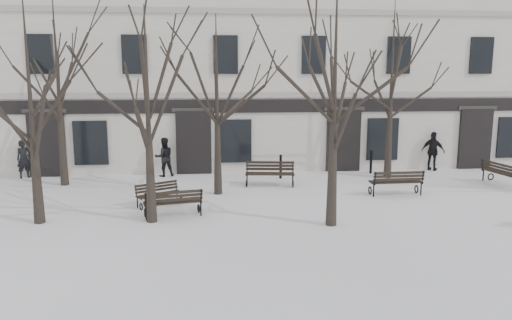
{
  "coord_description": "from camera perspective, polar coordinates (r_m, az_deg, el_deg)",
  "views": [
    {
      "loc": [
        -2.8,
        -14.84,
        4.65
      ],
      "look_at": [
        -1.1,
        3.0,
        1.47
      ],
      "focal_mm": 35.0,
      "sensor_mm": 36.0,
      "label": 1
    }
  ],
  "objects": [
    {
      "name": "pedestrian_a",
      "position": [
        24.45,
        -24.86,
        -1.85
      ],
      "size": [
        0.74,
        0.7,
        1.69
      ],
      "primitive_type": "imported",
      "rotation": [
        0.0,
        0.0,
        0.64
      ],
      "color": "black",
      "rests_on": "ground"
    },
    {
      "name": "bench_1",
      "position": [
        16.38,
        -9.45,
        -4.74
      ],
      "size": [
        1.94,
        1.05,
        0.93
      ],
      "rotation": [
        0.0,
        0.0,
        3.36
      ],
      "color": "black",
      "rests_on": "ground"
    },
    {
      "name": "bollard_a",
      "position": [
        21.98,
        2.83,
        -0.64
      ],
      "size": [
        0.14,
        0.14,
        1.07
      ],
      "color": "black",
      "rests_on": "ground"
    },
    {
      "name": "tree_4",
      "position": [
        21.79,
        -21.81,
        10.06
      ],
      "size": [
        5.51,
        5.51,
        7.87
      ],
      "color": "black",
      "rests_on": "ground"
    },
    {
      "name": "bench_3",
      "position": [
        20.55,
        1.59,
        -1.47
      ],
      "size": [
        2.07,
        0.98,
        1.01
      ],
      "rotation": [
        0.0,
        0.0,
        -0.13
      ],
      "color": "black",
      "rests_on": "ground"
    },
    {
      "name": "bench_0",
      "position": [
        17.88,
        -11.05,
        -3.76
      ],
      "size": [
        1.65,
        1.28,
        0.81
      ],
      "rotation": [
        0.0,
        0.0,
        0.52
      ],
      "color": "black",
      "rests_on": "ground"
    },
    {
      "name": "ground",
      "position": [
        15.8,
        5.06,
        -7.11
      ],
      "size": [
        100.0,
        100.0,
        0.0
      ],
      "primitive_type": "plane",
      "color": "white",
      "rests_on": "ground"
    },
    {
      "name": "building",
      "position": [
        27.95,
        0.33,
        11.83
      ],
      "size": [
        40.4,
        10.2,
        11.4
      ],
      "color": "silver",
      "rests_on": "ground"
    },
    {
      "name": "bollard_b",
      "position": [
        23.66,
        13.01,
        -0.1
      ],
      "size": [
        0.14,
        0.14,
        1.09
      ],
      "color": "black",
      "rests_on": "ground"
    },
    {
      "name": "tree_6",
      "position": [
        22.51,
        15.3,
        9.99
      ],
      "size": [
        5.33,
        5.33,
        7.62
      ],
      "color": "black",
      "rests_on": "ground"
    },
    {
      "name": "pedestrian_b",
      "position": [
        22.9,
        -10.39,
        -1.83
      ],
      "size": [
        1.01,
        0.88,
        1.76
      ],
      "primitive_type": "imported",
      "rotation": [
        0.0,
        0.0,
        3.44
      ],
      "color": "black",
      "rests_on": "ground"
    },
    {
      "name": "tree_0",
      "position": [
        16.45,
        -24.53,
        8.22
      ],
      "size": [
        4.91,
        4.91,
        7.01
      ],
      "color": "black",
      "rests_on": "ground"
    },
    {
      "name": "bench_4",
      "position": [
        19.69,
        15.76,
        -2.38
      ],
      "size": [
        1.99,
        0.77,
        0.99
      ],
      "rotation": [
        0.0,
        0.0,
        3.17
      ],
      "color": "black",
      "rests_on": "ground"
    },
    {
      "name": "pedestrian_c",
      "position": [
        25.28,
        19.47,
        -1.12
      ],
      "size": [
        1.1,
        1.08,
        1.86
      ],
      "primitive_type": "imported",
      "rotation": [
        0.0,
        0.0,
        2.38
      ],
      "color": "black",
      "rests_on": "ground"
    },
    {
      "name": "tree_5",
      "position": [
        18.8,
        -4.52,
        8.69
      ],
      "size": [
        4.72,
        4.72,
        6.74
      ],
      "color": "black",
      "rests_on": "ground"
    },
    {
      "name": "tree_2",
      "position": [
        14.94,
        9.03,
        9.98
      ],
      "size": [
        5.22,
        5.22,
        7.46
      ],
      "color": "black",
      "rests_on": "ground"
    },
    {
      "name": "tree_1",
      "position": [
        15.47,
        -12.35,
        7.89
      ],
      "size": [
        4.63,
        4.63,
        6.61
      ],
      "color": "black",
      "rests_on": "ground"
    },
    {
      "name": "bench_5",
      "position": [
        23.01,
        26.26,
        -1.3
      ],
      "size": [
        1.0,
        2.03,
        0.98
      ],
      "rotation": [
        0.0,
        0.0,
        1.73
      ],
      "color": "black",
      "rests_on": "ground"
    }
  ]
}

